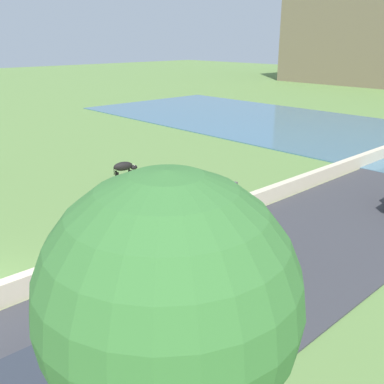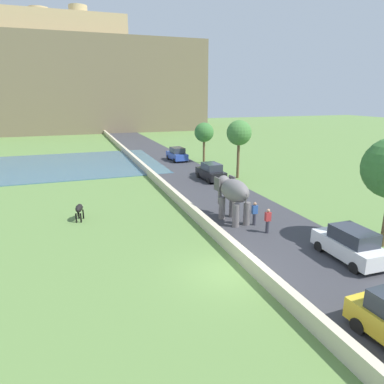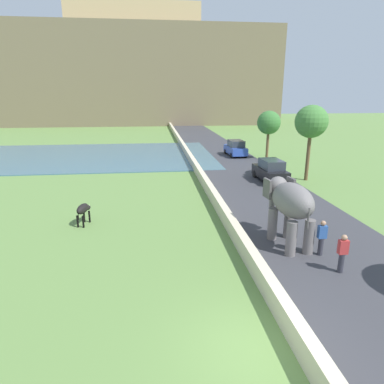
{
  "view_description": "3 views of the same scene",
  "coord_description": "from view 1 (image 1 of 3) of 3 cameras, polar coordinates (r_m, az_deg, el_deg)",
  "views": [
    {
      "loc": [
        13.43,
        -3.19,
        7.64
      ],
      "look_at": [
        1.0,
        8.38,
        1.68
      ],
      "focal_mm": 41.21,
      "sensor_mm": 36.0,
      "label": 1
    },
    {
      "loc": [
        -6.69,
        -13.78,
        8.33
      ],
      "look_at": [
        1.01,
        7.82,
        1.93
      ],
      "focal_mm": 32.51,
      "sensor_mm": 36.0,
      "label": 2
    },
    {
      "loc": [
        -2.59,
        -7.28,
        6.73
      ],
      "look_at": [
        -0.69,
        9.07,
        1.91
      ],
      "focal_mm": 31.41,
      "sensor_mm": 36.0,
      "label": 3
    }
  ],
  "objects": [
    {
      "name": "tree_mid",
      "position": [
        5.71,
        -2.96,
        -13.68
      ],
      "size": [
        3.36,
        3.36,
        6.23
      ],
      "color": "brown",
      "rests_on": "ground"
    },
    {
      "name": "person_beside_elephant",
      "position": [
        14.02,
        -0.25,
        -9.53
      ],
      "size": [
        0.36,
        0.22,
        1.63
      ],
      "color": "#33333D",
      "rests_on": "ground"
    },
    {
      "name": "person_trailing",
      "position": [
        13.14,
        -4.87,
        -11.75
      ],
      "size": [
        0.36,
        0.22,
        1.63
      ],
      "color": "#33333D",
      "rests_on": "ground"
    },
    {
      "name": "cow_black",
      "position": [
        24.8,
        -8.78,
        3.19
      ],
      "size": [
        0.7,
        1.42,
        1.15
      ],
      "color": "black",
      "rests_on": "ground"
    },
    {
      "name": "lake",
      "position": [
        44.6,
        8.43,
        9.33
      ],
      "size": [
        36.0,
        18.0,
        0.08
      ],
      "primitive_type": "cube",
      "color": "#426B84",
      "rests_on": "ground"
    },
    {
      "name": "barrier_wall",
      "position": [
        25.52,
        16.36,
        2.04
      ],
      "size": [
        0.4,
        110.0,
        0.78
      ],
      "primitive_type": "cube",
      "color": "beige",
      "rests_on": "ground"
    },
    {
      "name": "elephant",
      "position": [
        14.96,
        0.68,
        -2.66
      ],
      "size": [
        1.7,
        3.54,
        2.99
      ],
      "color": "slate",
      "rests_on": "ground"
    }
  ]
}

